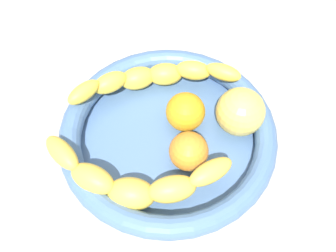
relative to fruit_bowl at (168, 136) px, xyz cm
name	(u,v)px	position (x,y,z in cm)	size (l,w,h in cm)	color
kitchen_counter	(168,151)	(0.00, 0.00, -4.29)	(120.00, 120.00, 3.00)	#B2AB9C
fruit_bowl	(168,136)	(0.00, 0.00, 0.00)	(30.07, 30.07, 5.38)	#4A6C9B
banana_draped_left	(152,77)	(-7.49, 4.40, 2.77)	(15.69, 20.93, 5.07)	yellow
banana_draped_right	(133,181)	(2.53, -8.85, 2.59)	(20.29, 16.17, 5.45)	yellow
orange_front	(185,111)	(-0.10, 3.49, 2.33)	(5.54, 5.54, 5.54)	orange
orange_mid_left	(189,151)	(4.50, -0.76, 2.18)	(5.25, 5.25, 5.25)	orange
apple_yellow	(240,112)	(5.68, 8.41, 2.97)	(6.81, 6.81, 6.81)	#DCC056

